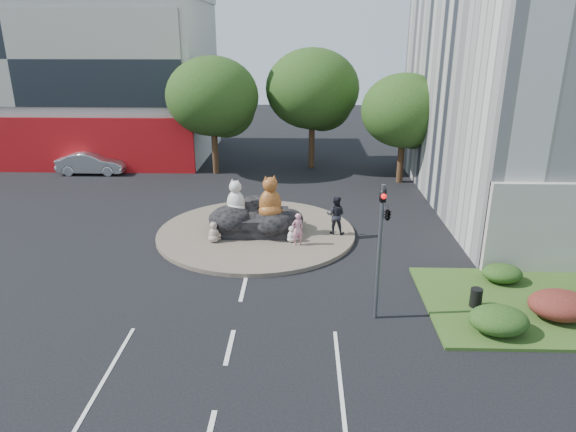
{
  "coord_description": "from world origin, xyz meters",
  "views": [
    {
      "loc": [
        2.32,
        -14.29,
        9.71
      ],
      "look_at": [
        1.7,
        7.22,
        2.0
      ],
      "focal_mm": 32.0,
      "sensor_mm": 36.0,
      "label": 1
    }
  ],
  "objects_px": {
    "litter_bin": "(476,297)",
    "pedestrian_dark": "(336,215)",
    "pedestrian_pink": "(298,229)",
    "kitten_calico": "(214,231)",
    "parked_car": "(92,163)",
    "cat_white": "(236,197)",
    "cat_tabby": "(270,196)",
    "kitten_white": "(292,233)"
  },
  "relations": [
    {
      "from": "kitten_calico",
      "to": "pedestrian_dark",
      "type": "relative_size",
      "value": 0.53
    },
    {
      "from": "litter_bin",
      "to": "cat_white",
      "type": "bearing_deg",
      "value": 143.52
    },
    {
      "from": "kitten_white",
      "to": "pedestrian_pink",
      "type": "bearing_deg",
      "value": -101.52
    },
    {
      "from": "cat_tabby",
      "to": "pedestrian_pink",
      "type": "distance_m",
      "value": 2.25
    },
    {
      "from": "cat_tabby",
      "to": "parked_car",
      "type": "xyz_separation_m",
      "value": [
        -13.73,
        12.0,
        -1.38
      ]
    },
    {
      "from": "parked_car",
      "to": "cat_tabby",
      "type": "bearing_deg",
      "value": -131.52
    },
    {
      "from": "pedestrian_pink",
      "to": "litter_bin",
      "type": "distance_m",
      "value": 8.66
    },
    {
      "from": "cat_tabby",
      "to": "pedestrian_dark",
      "type": "height_order",
      "value": "cat_tabby"
    },
    {
      "from": "cat_white",
      "to": "pedestrian_dark",
      "type": "distance_m",
      "value": 5.06
    },
    {
      "from": "kitten_white",
      "to": "cat_white",
      "type": "bearing_deg",
      "value": 105.04
    },
    {
      "from": "kitten_white",
      "to": "kitten_calico",
      "type": "bearing_deg",
      "value": 131.81
    },
    {
      "from": "kitten_white",
      "to": "pedestrian_dark",
      "type": "distance_m",
      "value": 2.51
    },
    {
      "from": "cat_tabby",
      "to": "kitten_white",
      "type": "xyz_separation_m",
      "value": [
        1.07,
        -0.98,
        -1.55
      ]
    },
    {
      "from": "pedestrian_dark",
      "to": "kitten_white",
      "type": "bearing_deg",
      "value": 39.7
    },
    {
      "from": "cat_white",
      "to": "pedestrian_pink",
      "type": "height_order",
      "value": "cat_white"
    },
    {
      "from": "pedestrian_dark",
      "to": "pedestrian_pink",
      "type": "bearing_deg",
      "value": 50.85
    },
    {
      "from": "kitten_calico",
      "to": "parked_car",
      "type": "distance_m",
      "value": 17.1
    },
    {
      "from": "kitten_white",
      "to": "parked_car",
      "type": "distance_m",
      "value": 19.68
    },
    {
      "from": "kitten_white",
      "to": "pedestrian_dark",
      "type": "relative_size",
      "value": 0.43
    },
    {
      "from": "parked_car",
      "to": "pedestrian_dark",
      "type": "bearing_deg",
      "value": -125.29
    },
    {
      "from": "pedestrian_dark",
      "to": "parked_car",
      "type": "distance_m",
      "value": 20.69
    },
    {
      "from": "cat_white",
      "to": "cat_tabby",
      "type": "xyz_separation_m",
      "value": [
        1.75,
        -0.38,
        0.16
      ]
    },
    {
      "from": "kitten_white",
      "to": "pedestrian_dark",
      "type": "height_order",
      "value": "pedestrian_dark"
    },
    {
      "from": "litter_bin",
      "to": "pedestrian_dark",
      "type": "bearing_deg",
      "value": 124.4
    },
    {
      "from": "cat_tabby",
      "to": "litter_bin",
      "type": "relative_size",
      "value": 3.0
    },
    {
      "from": "cat_white",
      "to": "parked_car",
      "type": "xyz_separation_m",
      "value": [
        -11.98,
        11.62,
        -1.22
      ]
    },
    {
      "from": "pedestrian_pink",
      "to": "parked_car",
      "type": "distance_m",
      "value": 20.14
    },
    {
      "from": "cat_tabby",
      "to": "pedestrian_dark",
      "type": "xyz_separation_m",
      "value": [
        3.23,
        0.15,
        -1.0
      ]
    },
    {
      "from": "cat_white",
      "to": "cat_tabby",
      "type": "height_order",
      "value": "cat_tabby"
    },
    {
      "from": "kitten_white",
      "to": "cat_tabby",
      "type": "bearing_deg",
      "value": 88.34
    },
    {
      "from": "pedestrian_pink",
      "to": "cat_tabby",
      "type": "bearing_deg",
      "value": -66.53
    },
    {
      "from": "pedestrian_pink",
      "to": "kitten_calico",
      "type": "bearing_deg",
      "value": -26.04
    },
    {
      "from": "parked_car",
      "to": "cat_white",
      "type": "bearing_deg",
      "value": -134.49
    },
    {
      "from": "cat_white",
      "to": "cat_tabby",
      "type": "bearing_deg",
      "value": 17.23
    },
    {
      "from": "litter_bin",
      "to": "parked_car",
      "type": "bearing_deg",
      "value": 139.1
    },
    {
      "from": "pedestrian_pink",
      "to": "litter_bin",
      "type": "xyz_separation_m",
      "value": [
        6.67,
        -5.49,
        -0.51
      ]
    },
    {
      "from": "cat_white",
      "to": "pedestrian_pink",
      "type": "bearing_deg",
      "value": 0.36
    },
    {
      "from": "kitten_calico",
      "to": "kitten_white",
      "type": "distance_m",
      "value": 3.74
    },
    {
      "from": "pedestrian_pink",
      "to": "pedestrian_dark",
      "type": "xyz_separation_m",
      "value": [
        1.88,
        1.51,
        0.18
      ]
    },
    {
      "from": "pedestrian_pink",
      "to": "pedestrian_dark",
      "type": "bearing_deg",
      "value": -162.91
    },
    {
      "from": "pedestrian_dark",
      "to": "parked_car",
      "type": "bearing_deg",
      "value": -22.83
    },
    {
      "from": "cat_tabby",
      "to": "kitten_white",
      "type": "distance_m",
      "value": 2.12
    }
  ]
}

